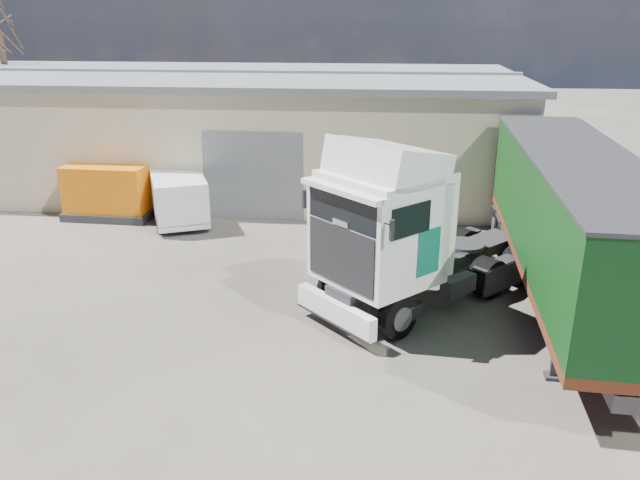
# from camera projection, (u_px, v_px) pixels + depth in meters

# --- Properties ---
(ground) EXTENTS (120.00, 120.00, 0.00)m
(ground) POSITION_uv_depth(u_px,v_px,m) (256.00, 341.00, 16.07)
(ground) COLOR #2A2722
(ground) RESTS_ON ground
(warehouse) EXTENTS (30.60, 12.60, 5.42)m
(warehouse) POSITION_uv_depth(u_px,v_px,m) (198.00, 127.00, 30.67)
(warehouse) COLOR #BEB292
(warehouse) RESTS_ON ground
(tractor_unit) EXTENTS (7.16, 7.14, 4.99)m
(tractor_unit) POSITION_uv_depth(u_px,v_px,m) (402.00, 238.00, 17.21)
(tractor_unit) COLOR black
(tractor_unit) RESTS_ON ground
(box_trailer) EXTENTS (3.54, 13.38, 4.40)m
(box_trailer) POSITION_uv_depth(u_px,v_px,m) (571.00, 214.00, 17.36)
(box_trailer) COLOR #2D2D30
(box_trailer) RESTS_ON ground
(panel_van) EXTENTS (3.67, 5.16, 1.96)m
(panel_van) POSITION_uv_depth(u_px,v_px,m) (178.00, 196.00, 25.18)
(panel_van) COLOR black
(panel_van) RESTS_ON ground
(orange_skip) EXTENTS (3.60, 2.32, 2.20)m
(orange_skip) POSITION_uv_depth(u_px,v_px,m) (111.00, 194.00, 25.65)
(orange_skip) COLOR #2D2D30
(orange_skip) RESTS_ON ground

